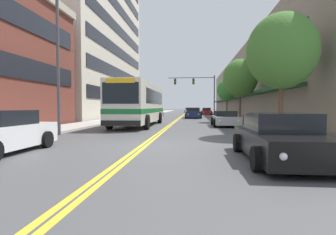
% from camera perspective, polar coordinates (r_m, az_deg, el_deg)
% --- Properties ---
extents(ground_plane, '(240.00, 240.00, 0.00)m').
position_cam_1_polar(ground_plane, '(47.17, 3.29, 0.51)').
color(ground_plane, '#4C4C4F').
extents(sidewalk_left, '(2.98, 106.00, 0.12)m').
position_cam_1_polar(sidewalk_left, '(47.97, -5.08, 0.61)').
color(sidewalk_left, '#B2ADA5').
rests_on(sidewalk_left, ground_plane).
extents(sidewalk_right, '(2.98, 106.00, 0.12)m').
position_cam_1_polar(sidewalk_right, '(47.40, 11.76, 0.55)').
color(sidewalk_right, '#B2ADA5').
rests_on(sidewalk_right, ground_plane).
extents(centre_line, '(0.34, 106.00, 0.01)m').
position_cam_1_polar(centre_line, '(47.17, 3.29, 0.52)').
color(centre_line, yellow).
rests_on(centre_line, ground_plane).
extents(office_tower_left, '(12.08, 26.68, 27.87)m').
position_cam_1_polar(office_tower_left, '(42.83, -18.56, 19.09)').
color(office_tower_left, beige).
rests_on(office_tower_left, ground_plane).
extents(storefront_row_right, '(9.10, 68.00, 9.97)m').
position_cam_1_polar(storefront_row_right, '(48.44, 18.59, 6.34)').
color(storefront_row_right, gray).
rests_on(storefront_row_right, ground_plane).
extents(city_bus, '(2.84, 10.99, 3.29)m').
position_cam_1_polar(city_bus, '(21.37, -6.20, 3.24)').
color(city_bus, silver).
rests_on(city_bus, ground_plane).
extents(car_beige_parked_left_near, '(2.11, 4.78, 1.31)m').
position_cam_1_polar(car_beige_parked_left_near, '(38.06, -3.96, 0.99)').
color(car_beige_parked_left_near, '#BCAD89').
rests_on(car_beige_parked_left_near, ground_plane).
extents(car_charcoal_parked_left_mid, '(2.10, 4.93, 1.33)m').
position_cam_1_polar(car_charcoal_parked_left_mid, '(44.33, -2.63, 1.19)').
color(car_charcoal_parked_left_mid, '#232328').
rests_on(car_charcoal_parked_left_mid, ground_plane).
extents(car_black_parked_right_foreground, '(2.18, 4.57, 1.34)m').
position_cam_1_polar(car_black_parked_right_foreground, '(8.09, 23.33, -4.25)').
color(car_black_parked_right_foreground, black).
rests_on(car_black_parked_right_foreground, ground_plane).
extents(car_red_parked_right_mid, '(2.01, 4.65, 1.32)m').
position_cam_1_polar(car_red_parked_right_mid, '(50.17, 8.36, 1.30)').
color(car_red_parked_right_mid, maroon).
rests_on(car_red_parked_right_mid, ground_plane).
extents(car_silver_parked_right_far, '(2.10, 4.23, 1.19)m').
position_cam_1_polar(car_silver_parked_right_far, '(20.93, 12.44, -0.30)').
color(car_silver_parked_right_far, '#B7B7BC').
rests_on(car_silver_parked_right_far, ground_plane).
extents(car_navy_moving_lead, '(2.15, 4.65, 1.40)m').
position_cam_1_polar(car_navy_moving_lead, '(35.08, 5.55, 0.94)').
color(car_navy_moving_lead, '#19234C').
rests_on(car_navy_moving_lead, ground_plane).
extents(car_champagne_moving_second, '(2.02, 4.84, 1.28)m').
position_cam_1_polar(car_champagne_moving_second, '(69.62, 4.49, 1.59)').
color(car_champagne_moving_second, beige).
rests_on(car_champagne_moving_second, ground_plane).
extents(car_dark_grey_moving_third, '(2.15, 4.30, 1.32)m').
position_cam_1_polar(car_dark_grey_moving_third, '(52.09, 5.10, 1.35)').
color(car_dark_grey_moving_third, '#38383D').
rests_on(car_dark_grey_moving_third, ground_plane).
extents(traffic_signal_mast, '(7.51, 0.38, 6.56)m').
position_cam_1_polar(traffic_signal_mast, '(42.77, 6.59, 6.65)').
color(traffic_signal_mast, '#47474C').
rests_on(traffic_signal_mast, ground_plane).
extents(street_lamp_left_near, '(2.52, 0.28, 7.59)m').
position_cam_1_polar(street_lamp_left_near, '(15.41, -21.62, 13.59)').
color(street_lamp_left_near, '#47474C').
rests_on(street_lamp_left_near, ground_plane).
extents(street_tree_right_near, '(3.56, 3.56, 6.23)m').
position_cam_1_polar(street_tree_right_near, '(15.16, 23.52, 13.06)').
color(street_tree_right_near, brown).
rests_on(street_tree_right_near, sidewalk_right).
extents(street_tree_right_mid, '(3.38, 3.38, 6.09)m').
position_cam_1_polar(street_tree_right_mid, '(27.00, 15.47, 8.29)').
color(street_tree_right_mid, brown).
rests_on(street_tree_right_mid, sidewalk_right).
extents(street_tree_right_far, '(3.03, 3.03, 5.59)m').
position_cam_1_polar(street_tree_right_far, '(40.79, 12.72, 5.85)').
color(street_tree_right_far, brown).
rests_on(street_tree_right_far, sidewalk_right).
extents(fire_hydrant, '(0.30, 0.22, 0.80)m').
position_cam_1_polar(fire_hydrant, '(21.72, 16.26, -0.37)').
color(fire_hydrant, red).
rests_on(fire_hydrant, sidewalk_right).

